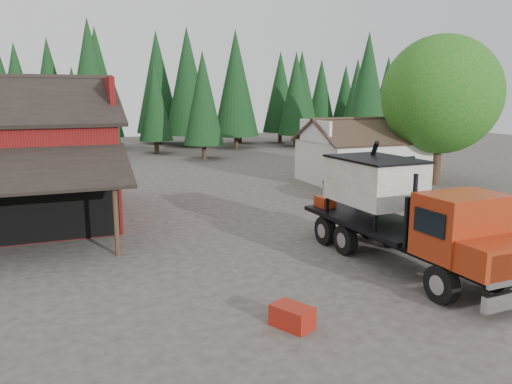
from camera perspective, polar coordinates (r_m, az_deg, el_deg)
name	(u,v)px	position (r m, az deg, el deg)	size (l,w,h in m)	color
ground	(270,254)	(19.83, 1.66, -7.09)	(120.00, 120.00, 0.00)	#403732
farmhouse	(363,159)	(36.87, 12.16, 3.75)	(8.60, 6.42, 4.65)	silver
deciduous_tree	(441,99)	(36.70, 20.41, 9.93)	(8.00, 8.00, 10.20)	#382619
conifer_backdrop	(126,149)	(60.06, -14.68, 4.75)	(76.00, 16.00, 16.00)	#103217
near_pine_b	(203,98)	(49.17, -6.07, 10.62)	(3.96, 3.96, 10.40)	#382619
near_pine_c	(367,88)	(52.41, 12.62, 11.54)	(4.84, 4.84, 12.40)	#382619
near_pine_d	(90,82)	(51.40, -18.40, 11.83)	(5.28, 5.28, 13.40)	#382619
feed_truck	(403,211)	(18.79, 16.40, -2.06)	(3.11, 9.82, 4.40)	black
silver_car	(379,184)	(30.90, 13.92, 0.89)	(3.02, 6.55, 1.82)	#B1B3B9
equip_box	(292,317)	(13.87, 4.16, -14.01)	(0.70, 1.10, 0.60)	maroon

